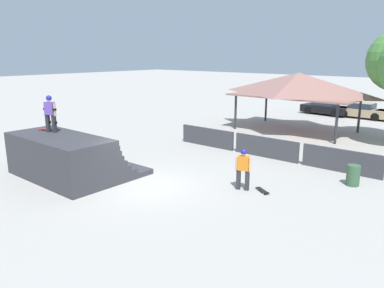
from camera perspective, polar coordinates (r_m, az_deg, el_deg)
The scene contains 11 objects.
ground_plane at distance 15.34m, azimuth -7.50°, elevation -6.33°, with size 160.00×160.00×0.00m, color #ADA8A0.
quarter_pipe_ramp at distance 16.97m, azimuth -18.46°, elevation -2.06°, with size 5.10×4.09×1.85m.
skater_on_deck at distance 17.36m, azimuth -20.83°, elevation 4.69°, with size 0.70×0.37×1.62m.
skateboard_on_deck at distance 17.98m, azimuth -21.24°, elevation 2.11°, with size 0.79×0.47×0.09m.
bystander_walking at distance 14.63m, azimuth 7.81°, elevation -3.33°, with size 0.65×0.34×1.66m.
skateboard_on_ground at distance 14.79m, azimuth 10.71°, elevation -6.99°, with size 0.77×0.58×0.09m.
barrier_fence at distance 19.52m, azimuth 11.20°, elevation -0.51°, with size 11.19×0.12×1.05m.
pavilion_shelter at distance 26.52m, azimuth 15.84°, elevation 8.71°, with size 8.30×5.09×3.96m.
trash_bin at distance 16.47m, azimuth 23.34°, elevation -4.41°, with size 0.52×0.52×0.85m, color #385B3D.
parked_car_black at distance 34.80m, azimuth 19.65°, elevation 5.24°, with size 4.19×2.13×1.27m.
parked_car_tan at distance 34.02m, azimuth 24.55°, elevation 4.62°, with size 4.09×1.88×1.27m.
Camera 1 is at (10.73, -9.65, 5.21)m, focal length 35.00 mm.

